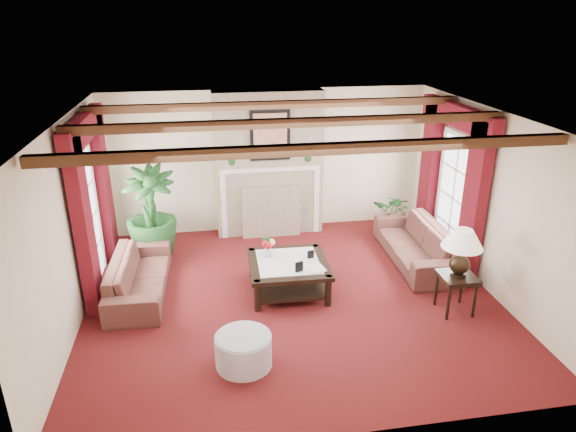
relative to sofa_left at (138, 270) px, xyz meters
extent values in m
plane|color=#410C0B|center=(2.26, -0.51, -0.39)|extent=(6.00, 6.00, 0.00)
plane|color=white|center=(2.26, -0.51, 2.31)|extent=(6.00, 6.00, 0.00)
cube|color=beige|center=(2.26, 2.24, 0.96)|extent=(6.00, 0.02, 2.70)
cube|color=beige|center=(-0.74, -0.51, 0.96)|extent=(0.02, 5.50, 2.70)
cube|color=beige|center=(5.26, -0.51, 0.96)|extent=(0.02, 5.50, 2.70)
imported|color=#380F1C|center=(0.00, 0.00, 0.00)|extent=(2.03, 0.70, 0.78)
imported|color=#380F1C|center=(4.56, 0.34, 0.04)|extent=(2.25, 0.81, 0.86)
imported|color=black|center=(0.11, 1.34, 0.05)|extent=(1.13, 1.72, 0.89)
imported|color=black|center=(4.57, 1.45, -0.06)|extent=(1.60, 1.60, 0.66)
cylinder|color=#ADA3B9|center=(1.41, -1.97, -0.19)|extent=(0.69, 0.69, 0.40)
imported|color=silver|center=(1.96, -0.05, 0.18)|extent=(0.32, 0.32, 0.18)
imported|color=black|center=(2.49, -0.60, 0.25)|extent=(0.24, 0.11, 0.32)
camera|label=1|loc=(1.09, -7.12, 3.63)|focal=32.00mm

